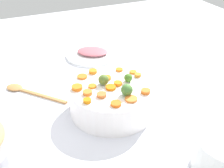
{
  "coord_description": "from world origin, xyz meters",
  "views": [
    {
      "loc": [
        0.36,
        0.75,
        0.64
      ],
      "look_at": [
        0.02,
        -0.01,
        0.13
      ],
      "focal_mm": 46.24,
      "sensor_mm": 36.0,
      "label": 1
    }
  ],
  "objects": [
    {
      "name": "tabletop",
      "position": [
        0.0,
        0.0,
        0.01
      ],
      "size": [
        2.4,
        2.4,
        0.02
      ],
      "primitive_type": "cube",
      "color": "silver",
      "rests_on": "ground"
    },
    {
      "name": "serving_bowl_carrots",
      "position": [
        0.02,
        -0.01,
        0.07
      ],
      "size": [
        0.3,
        0.3,
        0.1
      ],
      "primitive_type": "cylinder",
      "color": "white",
      "rests_on": "tabletop"
    },
    {
      "name": "carrot_slice_0",
      "position": [
        -0.06,
        0.07,
        0.13
      ],
      "size": [
        0.04,
        0.04,
        0.01
      ],
      "primitive_type": "cylinder",
      "rotation": [
        0.0,
        0.0,
        0.74
      ],
      "color": "orange",
      "rests_on": "serving_bowl_carrots"
    },
    {
      "name": "carrot_slice_1",
      "position": [
        0.02,
        -0.07,
        0.12
      ],
      "size": [
        0.04,
        0.04,
        0.01
      ],
      "primitive_type": "cylinder",
      "rotation": [
        0.0,
        0.0,
        2.89
      ],
      "color": "orange",
      "rests_on": "serving_bowl_carrots"
    },
    {
      "name": "carrot_slice_2",
      "position": [
        -0.09,
        -0.07,
        0.12
      ],
      "size": [
        0.04,
        0.04,
        0.01
      ],
      "primitive_type": "cylinder",
      "rotation": [
        0.0,
        0.0,
        4.26
      ],
      "color": "orange",
      "rests_on": "serving_bowl_carrots"
    },
    {
      "name": "carrot_slice_3",
      "position": [
        0.14,
        -0.04,
        0.13
      ],
      "size": [
        0.04,
        0.04,
        0.01
      ],
      "primitive_type": "cylinder",
      "rotation": [
        0.0,
        0.0,
        3.24
      ],
      "color": "orange",
      "rests_on": "serving_bowl_carrots"
    },
    {
      "name": "carrot_slice_4",
      "position": [
        0.05,
        -0.13,
        0.13
      ],
      "size": [
        0.04,
        0.04,
        0.01
      ],
      "primitive_type": "cylinder",
      "rotation": [
        0.0,
        0.0,
        4.08
      ],
      "color": "orange",
      "rests_on": "serving_bowl_carrots"
    },
    {
      "name": "carrot_slice_5",
      "position": [
        0.13,
        0.04,
        0.13
      ],
      "size": [
        0.03,
        0.03,
        0.01
      ],
      "primitive_type": "cylinder",
      "rotation": [
        0.0,
        0.0,
        3.6
      ],
      "color": "orange",
      "rests_on": "serving_bowl_carrots"
    },
    {
      "name": "carrot_slice_6",
      "position": [
        0.09,
        -0.04,
        0.12
      ],
      "size": [
        0.04,
        0.04,
        0.01
      ],
      "primitive_type": "cylinder",
      "rotation": [
        0.0,
        0.0,
        0.87
      ],
      "color": "orange",
      "rests_on": "serving_bowl_carrots"
    },
    {
      "name": "carrot_slice_7",
      "position": [
        0.0,
        -0.01,
        0.13
      ],
      "size": [
        0.03,
        0.03,
        0.01
      ],
      "primitive_type": "cylinder",
      "rotation": [
        0.0,
        0.0,
        3.12
      ],
      "color": "orange",
      "rests_on": "serving_bowl_carrots"
    },
    {
      "name": "carrot_slice_8",
      "position": [
        0.08,
        0.03,
        0.13
      ],
      "size": [
        0.04,
        0.04,
        0.01
      ],
      "primitive_type": "cylinder",
      "rotation": [
        0.0,
        0.0,
        2.98
      ],
      "color": "orange",
      "rests_on": "serving_bowl_carrots"
    },
    {
      "name": "carrot_slice_9",
      "position": [
        0.1,
        -0.11,
        0.12
      ],
      "size": [
        0.04,
        0.04,
        0.01
      ],
      "primitive_type": "cylinder",
      "rotation": [
        0.0,
        0.0,
        3.41
      ],
      "color": "orange",
      "rests_on": "serving_bowl_carrots"
    },
    {
      "name": "carrot_slice_10",
      "position": [
        0.03,
        0.0,
        0.12
      ],
      "size": [
        0.05,
        0.05,
        0.01
      ],
      "primitive_type": "cylinder",
      "rotation": [
        0.0,
        0.0,
        2.08
      ],
      "color": "orange",
      "rests_on": "serving_bowl_carrots"
    },
    {
      "name": "carrot_slice_11",
      "position": [
        0.0,
        0.09,
        0.12
      ],
      "size": [
        0.05,
        0.05,
        0.01
      ],
      "primitive_type": "cylinder",
      "rotation": [
        0.0,
        0.0,
        2.02
      ],
      "color": "orange",
      "rests_on": "serving_bowl_carrots"
    },
    {
      "name": "carrot_slice_12",
      "position": [
        -0.05,
        -0.1,
        0.12
      ],
      "size": [
        0.04,
        0.04,
        0.01
      ],
      "primitive_type": "cylinder",
      "rotation": [
        0.0,
        0.0,
        1.02
      ],
      "color": "orange",
      "rests_on": "serving_bowl_carrots"
    },
    {
      "name": "carrot_slice_13",
      "position": [
        0.12,
        -0.0,
        0.13
      ],
      "size": [
        0.04,
        0.04,
        0.01
      ],
      "primitive_type": "cylinder",
      "rotation": [
        0.0,
        0.0,
        0.62
      ],
      "color": "orange",
      "rests_on": "serving_bowl_carrots"
    },
    {
      "name": "carrot_slice_14",
      "position": [
        -0.09,
        -0.04,
        0.13
      ],
      "size": [
        0.03,
        0.03,
        0.01
      ],
      "primitive_type": "cylinder",
      "rotation": [
        0.0,
        0.0,
        1.9
      ],
      "color": "orange",
      "rests_on": "serving_bowl_carrots"
    },
    {
      "name": "carrot_slice_15",
      "position": [
        0.06,
        0.09,
        0.13
      ],
      "size": [
        0.05,
        0.05,
        0.01
      ],
      "primitive_type": "cylinder",
      "rotation": [
        0.0,
        0.0,
        2.27
      ],
      "color": "orange",
      "rests_on": "serving_bowl_carrots"
    },
    {
      "name": "brussels_sprout_0",
      "position": [
        0.04,
        -0.04,
        0.14
      ],
      "size": [
        0.04,
        0.04,
        0.04
      ],
      "primitive_type": "sphere",
      "color": "#5B7731",
      "rests_on": "serving_bowl_carrots"
    },
    {
      "name": "brussels_sprout_1",
      "position": [
        0.0,
        0.06,
        0.14
      ],
      "size": [
        0.04,
        0.04,
        0.04
      ],
      "primitive_type": "sphere",
      "color": "#4A7D36",
      "rests_on": "serving_bowl_carrots"
    },
    {
      "name": "brussels_sprout_2",
      "position": [
        -0.04,
        -0.02,
        0.14
      ],
      "size": [
        0.03,
        0.03,
        0.03
      ],
      "primitive_type": "sphere",
      "color": "#477C25",
      "rests_on": "serving_bowl_carrots"
    },
    {
      "name": "wooden_spoon",
      "position": [
        0.29,
        -0.26,
        0.03
      ],
      "size": [
        0.21,
        0.23,
        0.01
      ],
      "color": "#BA8047",
      "rests_on": "tabletop"
    },
    {
      "name": "ham_plate",
      "position": [
        -0.06,
        -0.45,
        0.03
      ],
      "size": [
        0.24,
        0.24,
        0.01
      ],
      "primitive_type": "cylinder",
      "color": "white",
      "rests_on": "tabletop"
    },
    {
      "name": "ham_slice_main",
      "position": [
        -0.07,
        -0.46,
        0.04
      ],
      "size": [
        0.19,
        0.18,
        0.02
      ],
      "primitive_type": "ellipsoid",
      "rotation": [
        0.0,
        0.0,
        5.64
      ],
      "color": "#BE5F6B",
      "rests_on": "ham_plate"
    }
  ]
}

